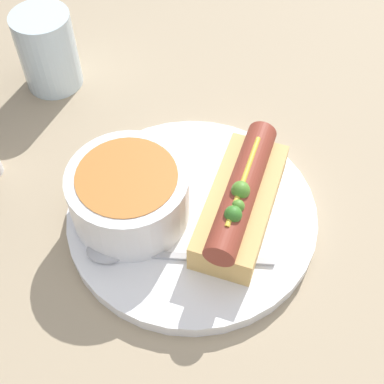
% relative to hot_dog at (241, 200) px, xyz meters
% --- Properties ---
extents(ground_plane, '(4.00, 4.00, 0.00)m').
position_rel_hot_dog_xyz_m(ground_plane, '(-0.01, 0.05, -0.04)').
color(ground_plane, tan).
extents(dinner_plate, '(0.25, 0.25, 0.02)m').
position_rel_hot_dog_xyz_m(dinner_plate, '(-0.01, 0.05, -0.03)').
color(dinner_plate, white).
rests_on(dinner_plate, ground_plane).
extents(hot_dog, '(0.16, 0.07, 0.07)m').
position_rel_hot_dog_xyz_m(hot_dog, '(0.00, 0.00, 0.00)').
color(hot_dog, '#DBAD60').
rests_on(hot_dog, dinner_plate).
extents(soup_bowl, '(0.12, 0.12, 0.06)m').
position_rel_hot_dog_xyz_m(soup_bowl, '(-0.04, 0.10, 0.01)').
color(soup_bowl, white).
rests_on(soup_bowl, dinner_plate).
extents(spoon, '(0.07, 0.18, 0.01)m').
position_rel_hot_dog_xyz_m(spoon, '(-0.08, 0.08, -0.02)').
color(spoon, '#B7B7BC').
rests_on(spoon, dinner_plate).
extents(drinking_glass, '(0.07, 0.07, 0.10)m').
position_rel_hot_dog_xyz_m(drinking_glass, '(0.12, 0.29, 0.01)').
color(drinking_glass, silver).
rests_on(drinking_glass, ground_plane).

